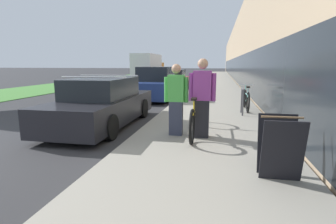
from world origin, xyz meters
name	(u,v)px	position (x,y,z in m)	size (l,w,h in m)	color
sidewalk_slab	(216,82)	(5.40, 21.00, 0.05)	(3.39, 70.00, 0.11)	gray
storefront_facade	(277,52)	(12.13, 29.00, 3.05)	(10.01, 70.00, 6.12)	tan
lawn_strip	(111,79)	(-6.60, 25.00, 0.01)	(5.00, 70.00, 0.03)	#478438
tandem_bicycle	(196,117)	(5.13, 2.38, 0.50)	(0.52, 2.62, 0.92)	black
person_rider	(202,98)	(5.28, 2.05, 0.98)	(0.59, 0.23, 1.74)	black
person_bystander	(176,100)	(4.69, 2.13, 0.92)	(0.55, 0.22, 1.62)	#33384C
bike_rack_hoop	(242,99)	(6.40, 5.06, 0.62)	(0.05, 0.60, 0.84)	#4C4C51
cruiser_bike_nearest	(246,100)	(6.61, 5.92, 0.48)	(0.52, 1.83, 0.88)	black
sandwich_board_sign	(280,147)	(6.52, 0.13, 0.56)	(0.56, 0.56, 0.90)	black
parked_sedan_curbside	(103,104)	(2.45, 3.10, 0.62)	(1.79, 4.41, 1.41)	black
vintage_roadster_curbside	(156,85)	(2.59, 8.96, 0.71)	(1.82, 4.12, 1.59)	navy
parked_sedan_far	(174,80)	(2.45, 14.83, 0.62)	(1.81, 4.24, 1.35)	maroon
moving_truck	(148,67)	(-2.45, 26.08, 1.43)	(2.28, 7.35, 2.83)	orange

